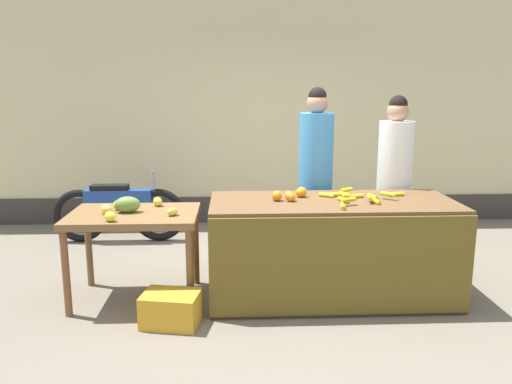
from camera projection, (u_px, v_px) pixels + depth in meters
ground_plane at (280, 296)px, 4.55m from camera, size 24.00×24.00×0.00m
market_wall_back at (263, 94)px, 6.84m from camera, size 9.55×0.23×3.58m
fruit_stall_counter at (332, 249)px, 4.47m from camera, size 2.14×0.93×0.88m
side_table_wooden at (134, 224)px, 4.36m from camera, size 1.10×0.76×0.79m
banana_bunch_pile at (356, 197)px, 4.41m from camera, size 0.78×0.64×0.07m
orange_pile at (292, 195)px, 4.43m from camera, size 0.33×0.26×0.09m
mango_papaya_pile at (129, 206)px, 4.32m from camera, size 0.70×0.66×0.14m
vendor_woman_blue_shirt at (315, 180)px, 5.07m from camera, size 0.34×0.34×1.86m
vendor_woman_white_shirt at (394, 184)px, 5.06m from camera, size 0.34×0.34×1.78m
parked_motorcycle at (119, 209)px, 6.10m from camera, size 1.60×0.18×0.88m
produce_crate at (171, 309)px, 3.98m from camera, size 0.49×0.40×0.26m
produce_sack at (228, 247)px, 5.18m from camera, size 0.45×0.42×0.49m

